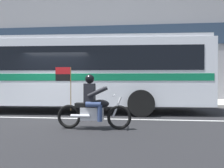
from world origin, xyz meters
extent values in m
plane|color=black|center=(0.00, 0.00, 0.00)|extent=(60.00, 60.00, 0.00)
cube|color=#B7B2A8|center=(0.00, 5.10, 0.07)|extent=(28.00, 3.80, 0.15)
cube|color=silver|center=(0.00, -0.60, 0.00)|extent=(26.60, 0.14, 0.01)
cube|color=gray|center=(0.00, 7.40, 6.57)|extent=(28.00, 0.80, 13.14)
cube|color=#233347|center=(0.00, 6.96, 4.60)|extent=(25.76, 0.10, 1.40)
cube|color=silver|center=(-0.07, 1.20, 1.73)|extent=(12.67, 3.07, 2.70)
cube|color=black|center=(-0.07, 1.20, 2.28)|extent=(11.66, 3.07, 0.96)
cube|color=#0F7247|center=(-0.07, 1.20, 1.53)|extent=(12.42, 3.09, 0.28)
cube|color=#BABCC3|center=(-0.07, 1.20, 3.14)|extent=(12.41, 2.93, 0.16)
cylinder|color=black|center=(3.39, 0.02, 0.52)|extent=(1.04, 0.30, 1.04)
torus|color=black|center=(2.70, -2.27, 0.34)|extent=(0.69, 0.09, 0.69)
torus|color=black|center=(1.25, -2.27, 0.34)|extent=(0.69, 0.09, 0.69)
cube|color=silver|center=(1.93, -2.27, 0.44)|extent=(0.64, 0.28, 0.36)
ellipsoid|color=black|center=(2.18, -2.27, 0.72)|extent=(0.48, 0.28, 0.24)
cube|color=black|center=(1.73, -2.27, 0.69)|extent=(0.56, 0.26, 0.12)
cylinder|color=silver|center=(2.64, -2.27, 0.65)|extent=(0.28, 0.06, 0.58)
cylinder|color=silver|center=(2.56, -2.27, 0.96)|extent=(0.04, 0.64, 0.04)
cylinder|color=silver|center=(1.63, -2.43, 0.39)|extent=(0.55, 0.09, 0.09)
cube|color=black|center=(1.86, -2.27, 1.02)|extent=(0.28, 0.36, 0.56)
sphere|color=black|center=(1.86, -2.27, 1.44)|extent=(0.26, 0.26, 0.26)
cylinder|color=navy|center=(2.00, -2.09, 0.72)|extent=(0.42, 0.15, 0.15)
cylinder|color=navy|center=(2.18, -2.09, 0.48)|extent=(0.13, 0.13, 0.46)
cylinder|color=navy|center=(2.00, -2.45, 0.72)|extent=(0.42, 0.15, 0.15)
cylinder|color=navy|center=(2.18, -2.45, 0.48)|extent=(0.13, 0.13, 0.46)
cylinder|color=black|center=(2.10, -2.07, 1.06)|extent=(0.52, 0.11, 0.32)
cylinder|color=black|center=(2.10, -2.47, 1.06)|extent=(0.52, 0.11, 0.32)
cylinder|color=olive|center=(1.30, -2.27, 1.15)|extent=(0.02, 0.02, 1.25)
cube|color=red|center=(1.07, -2.27, 1.68)|extent=(0.44, 0.02, 0.20)
cube|color=black|center=(1.07, -2.27, 1.47)|extent=(0.44, 0.02, 0.20)
cylinder|color=#4C8C3F|center=(2.11, 3.72, 0.44)|extent=(0.22, 0.22, 0.58)
sphere|color=#4C8C3F|center=(2.11, 3.72, 0.80)|extent=(0.20, 0.20, 0.20)
cylinder|color=#4C8C3F|center=(2.11, 3.58, 0.47)|extent=(0.09, 0.10, 0.09)
camera|label=1|loc=(3.12, -8.40, 1.38)|focal=34.96mm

